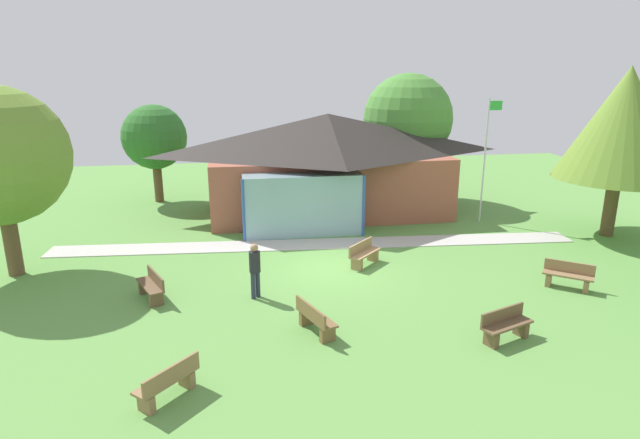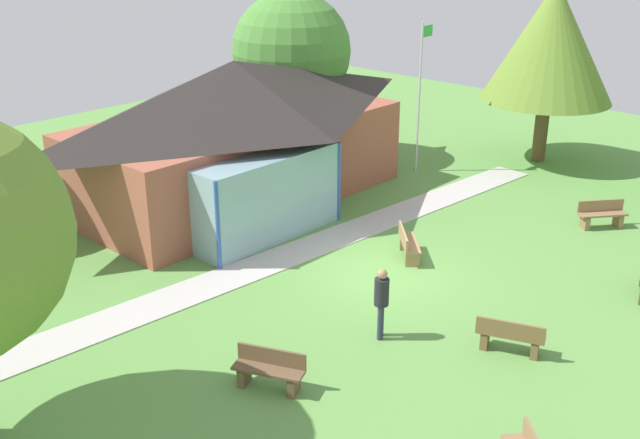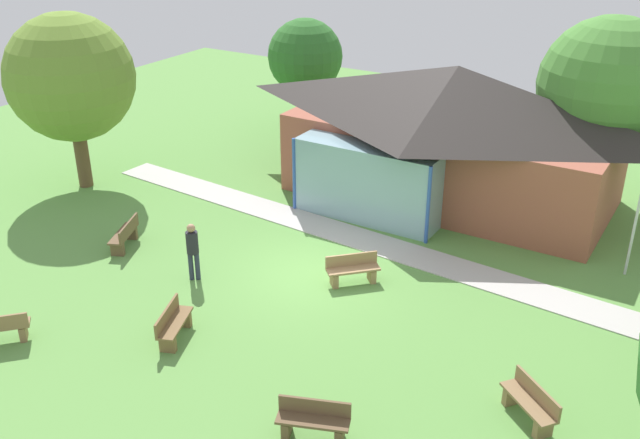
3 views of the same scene
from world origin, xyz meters
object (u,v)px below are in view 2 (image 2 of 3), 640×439
bench_rear_near_path (408,245)px  tree_east_hedge (551,42)px  pavilion (237,130)px  bench_mid_left (269,370)px  bench_lawn_far_right (602,215)px  visitor_strolling_lawn (381,298)px  tree_behind_pavilion_right (291,52)px  bench_front_center (510,337)px  flagpole (420,91)px

bench_rear_near_path → tree_east_hedge: bearing=143.8°
pavilion → tree_east_hedge: (10.96, -5.30, 2.17)m
bench_mid_left → bench_lawn_far_right: bearing=-119.7°
bench_rear_near_path → visitor_strolling_lawn: (-3.93, -2.17, 0.62)m
visitor_strolling_lawn → tree_behind_pavilion_right: size_ratio=0.27×
bench_lawn_far_right → bench_front_center: size_ratio=0.93×
bench_front_center → tree_behind_pavilion_right: tree_behind_pavilion_right is taller
pavilion → bench_mid_left: size_ratio=7.67×
bench_rear_near_path → tree_behind_pavilion_right: 10.72m
bench_mid_left → tree_behind_pavilion_right: bearing=-70.9°
flagpole → bench_mid_left: flagpole is taller
bench_lawn_far_right → bench_front_center: (-8.41, -1.64, 0.00)m
flagpole → visitor_strolling_lawn: bearing=-147.6°
bench_mid_left → tree_behind_pavilion_right: (11.46, 10.74, 3.80)m
tree_behind_pavilion_right → bench_rear_near_path: bearing=-116.2°
tree_east_hedge → bench_lawn_far_right: bearing=-136.0°
bench_mid_left → pavilion: bearing=-62.3°
pavilion → bench_lawn_far_right: bearing=-59.0°
pavilion → flagpole: bearing=-20.8°
bench_rear_near_path → tree_behind_pavilion_right: tree_behind_pavilion_right is taller
bench_mid_left → bench_rear_near_path: same height
bench_mid_left → flagpole: bearing=-89.3°
bench_mid_left → bench_front_center: (4.56, -2.93, 0.00)m
tree_behind_pavilion_right → bench_lawn_far_right: bearing=-82.9°
flagpole → bench_rear_near_path: size_ratio=4.02×
flagpole → tree_east_hedge: 5.35m
bench_front_center → tree_east_hedge: 15.38m
bench_mid_left → visitor_strolling_lawn: (3.11, -0.42, 0.62)m
flagpole → bench_lawn_far_right: (-0.62, -7.53, -2.65)m
bench_mid_left → bench_lawn_far_right: same height
flagpole → bench_lawn_far_right: 8.00m
bench_rear_near_path → bench_front_center: 5.29m
pavilion → bench_lawn_far_right: pavilion is taller
bench_lawn_far_right → tree_east_hedge: (4.93, 4.76, 4.21)m
bench_front_center → visitor_strolling_lawn: bearing=-171.3°
bench_mid_left → visitor_strolling_lawn: size_ratio=0.89×
pavilion → bench_lawn_far_right: 11.90m
flagpole → bench_mid_left: size_ratio=3.56×
bench_rear_near_path → bench_mid_left: bearing=-31.3°
pavilion → tree_behind_pavilion_right: tree_behind_pavilion_right is taller
bench_front_center → tree_behind_pavilion_right: 15.78m
tree_east_hedge → tree_behind_pavilion_right: (-6.43, 7.27, -0.41)m
bench_lawn_far_right → pavilion: bearing=-20.8°
visitor_strolling_lawn → bench_mid_left: bearing=137.2°
pavilion → tree_east_hedge: 12.37m
bench_lawn_far_right → tree_east_hedge: tree_east_hedge is taller
bench_front_center → bench_lawn_far_right: bearing=79.7°
tree_behind_pavilion_right → tree_east_hedge: bearing=-48.5°
bench_front_center → tree_behind_pavilion_right: (6.91, 13.67, 3.80)m
flagpole → tree_behind_pavilion_right: size_ratio=0.85×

